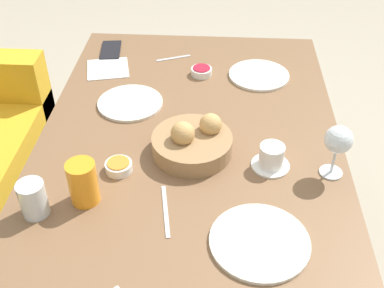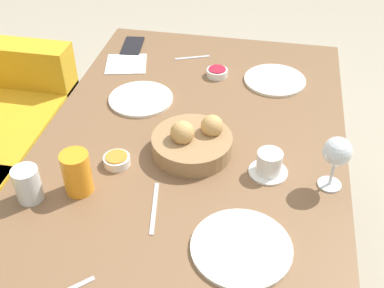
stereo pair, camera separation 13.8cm
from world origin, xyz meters
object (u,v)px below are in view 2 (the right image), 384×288
Objects in this scene: juice_glass at (77,173)px; jam_bowl_berry at (217,72)px; coffee_cup at (269,164)px; plate_near_left at (241,247)px; water_tumbler at (28,184)px; wine_glass at (337,153)px; plate_far_center at (141,99)px; spoon_coffee at (192,58)px; jam_bowl_honey at (117,160)px; fork_silver at (154,208)px; plate_near_right at (275,80)px; cell_phone at (133,46)px; napkin at (126,64)px; bread_basket at (193,142)px.

jam_bowl_berry is at bearing -22.46° from juice_glass.
plate_near_left is at bearing 171.22° from coffee_cup.
wine_glass is at bearing -75.58° from water_tumbler.
plate_near_left is 0.79m from jam_bowl_berry.
spoon_coffee is at bearing -19.55° from plate_far_center.
jam_bowl_honey reaches higher than fork_silver.
juice_glass is (-0.65, 0.48, 0.06)m from plate_near_right.
plate_near_left is at bearing 177.50° from plate_near_right.
coffee_cup is (-0.49, -0.01, 0.03)m from plate_near_right.
fork_silver is (-0.03, -0.21, -0.06)m from juice_glass.
wine_glass is 0.64m from jam_bowl_berry.
spoon_coffee is (0.88, 0.29, -0.00)m from plate_near_left.
cell_phone is (0.86, -0.02, -0.04)m from water_tumbler.
spoon_coffee is (0.65, -0.09, -0.01)m from jam_bowl_honey.
wine_glass reaches higher than jam_bowl_berry.
jam_bowl_berry is at bearing -20.93° from jam_bowl_honey.
napkin is at bearing 22.46° from fork_silver.
napkin is at bearing 112.54° from spoon_coffee.
wine_glass is 1.21× the size of spoon_coffee.
wine_glass reaches higher than plate_far_center.
plate_near_left is 2.49× the size of water_tumbler.
coffee_cup is at bearing -71.56° from juice_glass.
plate_near_left is at bearing -162.01° from spoon_coffee.
plate_near_left is 0.56m from water_tumbler.
juice_glass is 1.59× the size of jam_bowl_honey.
water_tumbler is at bearing 140.12° from plate_near_right.
juice_glass is at bearing 157.54° from jam_bowl_berry.
jam_bowl_berry is at bearing -47.84° from plate_far_center.
water_tumbler is 0.80m from jam_bowl_berry.
jam_bowl_honey is (-0.04, 0.42, -0.02)m from coffee_cup.
napkin reaches higher than fork_silver.
plate_near_left is 2.21× the size of coffee_cup.
plate_far_center is at bearing 19.54° from fork_silver.
bread_basket is at bearing -143.21° from napkin.
spoon_coffee is (0.11, 0.32, -0.00)m from plate_near_right.
coffee_cup reaches higher than jam_bowl_berry.
jam_bowl_honey is (-0.33, -0.02, 0.01)m from plate_far_center.
plate_near_right is 0.73m from fork_silver.
coffee_cup is 0.84× the size of spoon_coffee.
fork_silver and spoon_coffee have the same top height.
water_tumbler is 0.54× the size of napkin.
water_tumbler is 0.54× the size of fork_silver.
coffee_cup is (0.16, -0.49, -0.03)m from juice_glass.
napkin is at bearing 36.79° from bread_basket.
plate_near_right reaches higher than fork_silver.
jam_bowl_berry is at bearing -113.56° from cell_phone.
plate_near_left is at bearing -167.27° from jam_bowl_berry.
plate_far_center is at bearing 43.47° from bread_basket.
plate_far_center is 2.86× the size of jam_bowl_honey.
spoon_coffee is at bearing -7.98° from jam_bowl_honey.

